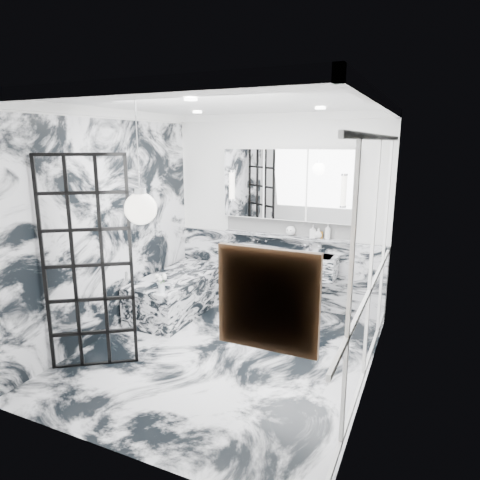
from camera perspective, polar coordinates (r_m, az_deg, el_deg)
The scene contains 25 objects.
floor at distance 5.16m, azimuth -2.22°, elevation -14.92°, with size 3.60×3.60×0.00m, color silver.
ceiling at distance 4.57m, azimuth -2.54°, elevation 17.84°, with size 3.60×3.60×0.00m, color white.
wall_back at distance 6.30m, azimuth 5.06°, elevation 3.68°, with size 3.60×3.60×0.00m, color white.
wall_front at distance 3.23m, azimuth -17.04°, elevation -5.88°, with size 3.60×3.60×0.00m, color white.
wall_left at distance 5.56m, azimuth -17.24°, elevation 1.91°, with size 3.60×3.60×0.00m, color white.
wall_right at distance 4.21m, azimuth 17.45°, elevation -1.53°, with size 3.60×3.60×0.00m, color white.
marble_clad_back at distance 6.47m, azimuth 4.83°, elevation -4.02°, with size 3.18×0.05×1.05m, color silver.
marble_clad_left at distance 5.57m, azimuth -17.09°, elevation 1.30°, with size 0.02×3.56×2.68m, color silver.
panel_molding at distance 4.24m, azimuth 17.09°, elevation -2.81°, with size 0.03×3.40×2.30m, color white.
soap_bottle_a at distance 6.04m, azimuth 11.62°, elevation 1.12°, with size 0.08×0.08×0.22m, color #8C5919.
soap_bottle_b at distance 6.09m, azimuth 9.70°, elevation 1.14°, with size 0.08×0.09×0.18m, color #4C4C51.
soap_bottle_c at distance 6.08m, azimuth 10.42°, elevation 0.90°, with size 0.11×0.11×0.15m, color silver.
face_pot at distance 6.18m, azimuth 6.78°, elevation 1.25°, with size 0.14×0.14×0.14m, color white.
amber_bottle at distance 6.07m, azimuth 10.79°, elevation 0.65°, with size 0.04×0.04×0.10m, color #8C5919.
flower_vase at distance 5.52m, azimuth -10.41°, elevation -6.29°, with size 0.08×0.08×0.12m, color silver.
crittall_door at distance 4.77m, azimuth -19.58°, elevation -3.19°, with size 0.88×0.04×2.29m, color black, non-canonical shape.
artwork at distance 2.63m, azimuth 3.69°, elevation -7.97°, with size 0.55×0.05×0.55m, color #BF7313.
pendant_light at distance 3.60m, azimuth -13.11°, elevation 4.09°, with size 0.26×0.26×0.26m, color white.
trough_sink at distance 6.17m, azimuth 5.49°, elevation -2.91°, with size 1.60×0.45×0.30m, color silver.
ledge at distance 6.24m, azimuth 6.05°, elevation 0.48°, with size 1.90×0.14×0.04m, color silver.
subway_tile at distance 6.27m, azimuth 6.26°, elevation 1.80°, with size 1.90×0.03×0.23m, color white.
mirror_cabinet at distance 6.12m, azimuth 6.24°, elevation 7.36°, with size 1.90×0.16×1.00m, color white.
sconce_left at distance 6.35m, azimuth -1.14°, elevation 7.26°, with size 0.07×0.07×0.40m, color white.
sconce_right at distance 5.83m, azimuth 13.64°, elevation 6.40°, with size 0.07×0.07×0.40m, color white.
bathtub at distance 6.30m, azimuth -8.19°, elevation -7.00°, with size 0.75×1.65×0.55m, color silver.
Camera 1 is at (2.07, -4.06, 2.41)m, focal length 32.00 mm.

